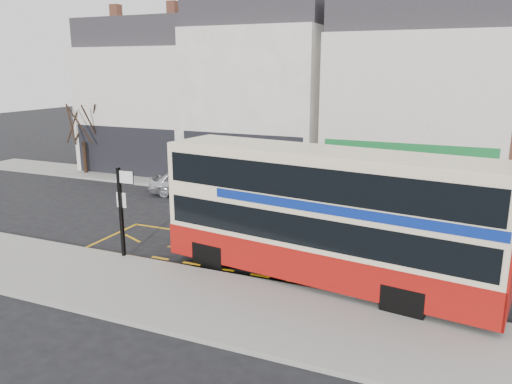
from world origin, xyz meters
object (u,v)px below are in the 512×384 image
at_px(double_decker_bus, 327,215).
at_px(car_grey, 276,186).
at_px(bus_stop_post, 122,204).
at_px(street_tree_right, 432,136).
at_px(street_tree_left, 81,113).
at_px(car_silver, 188,183).

bearing_deg(double_decker_bus, car_grey, 127.97).
height_order(bus_stop_post, car_grey, bus_stop_post).
height_order(car_grey, street_tree_right, street_tree_right).
distance_m(bus_stop_post, street_tree_right, 15.51).
relative_size(street_tree_left, street_tree_right, 1.13).
distance_m(double_decker_bus, street_tree_left, 21.42).
bearing_deg(car_grey, car_silver, 100.23).
height_order(bus_stop_post, street_tree_left, street_tree_left).
relative_size(car_grey, street_tree_right, 0.83).
bearing_deg(car_grey, street_tree_left, 83.51).
bearing_deg(car_silver, car_grey, -92.30).
xyz_separation_m(double_decker_bus, car_grey, (-5.29, 9.15, -1.58)).
bearing_deg(car_silver, street_tree_right, -90.50).
distance_m(car_silver, street_tree_left, 9.64).
xyz_separation_m(street_tree_left, street_tree_right, (21.03, 1.26, -0.47)).
height_order(car_silver, street_tree_left, street_tree_left).
bearing_deg(street_tree_left, car_silver, -12.55).
height_order(double_decker_bus, car_grey, double_decker_bus).
height_order(double_decker_bus, bus_stop_post, double_decker_bus).
xyz_separation_m(double_decker_bus, car_silver, (-10.01, 8.06, -1.58)).
distance_m(car_grey, street_tree_left, 13.98).
height_order(car_grey, street_tree_left, street_tree_left).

